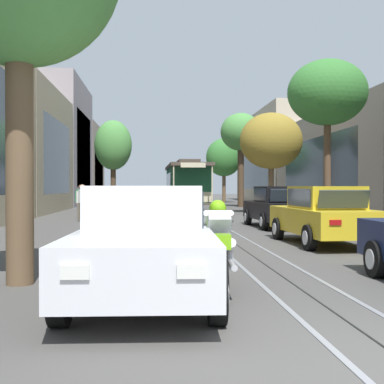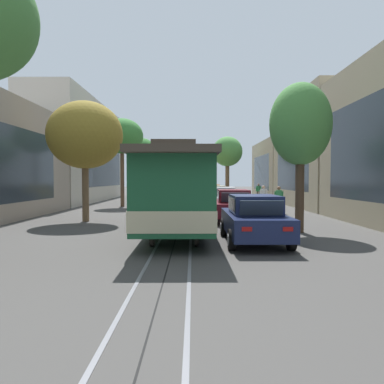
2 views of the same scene
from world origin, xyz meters
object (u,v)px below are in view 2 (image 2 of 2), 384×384
(street_tree_kerb_right_mid, at_px, (85,135))
(street_sign_post, at_px, (151,183))
(street_tree_kerb_right_second, at_px, (122,137))
(pedestrian_on_left_pavement, at_px, (279,198))
(parked_car_navy_near_right, at_px, (166,191))
(cable_car_trolley, at_px, (177,191))
(street_tree_kerb_left_near, at_px, (227,152))
(street_tree_kerb_left_second, at_px, (300,125))
(parked_car_beige_mid_left, at_px, (215,195))
(street_tree_kerb_right_near, at_px, (143,155))
(pedestrian_crossing_far, at_px, (259,190))
(parked_car_white_fourth_left, at_px, (223,199))
(parked_car_yellow_second_right, at_px, (161,193))
(parked_car_maroon_fifth_left, at_px, (233,205))
(motorcycle_with_rider, at_px, (199,192))
(parked_car_navy_sixth_left, at_px, (254,219))
(parked_car_orange_second_left, at_px, (212,192))
(parked_car_black_mid_right, at_px, (153,196))
(parked_car_white_near_left, at_px, (208,191))
(fire_hydrant, at_px, (152,194))
(pedestrian_on_right_pavement, at_px, (264,196))

(street_tree_kerb_right_mid, xyz_separation_m, street_sign_post, (-0.92, -19.27, -2.61))
(street_tree_kerb_right_second, xyz_separation_m, pedestrian_on_left_pavement, (-10.64, 5.53, -4.40))
(parked_car_navy_near_right, distance_m, cable_car_trolley, 26.93)
(street_tree_kerb_left_near, height_order, street_tree_kerb_left_second, street_tree_kerb_left_near)
(parked_car_beige_mid_left, bearing_deg, parked_car_navy_near_right, -67.31)
(parked_car_navy_near_right, height_order, street_tree_kerb_right_near, street_tree_kerb_right_near)
(street_tree_kerb_right_near, distance_m, pedestrian_crossing_far, 12.98)
(parked_car_white_fourth_left, distance_m, cable_car_trolley, 10.28)
(street_tree_kerb_right_near, bearing_deg, street_tree_kerb_left_near, -179.14)
(street_tree_kerb_left_near, height_order, cable_car_trolley, street_tree_kerb_left_near)
(parked_car_yellow_second_right, bearing_deg, parked_car_maroon_fifth_left, 107.42)
(street_tree_kerb_left_second, distance_m, street_tree_kerb_right_mid, 10.20)
(parked_car_maroon_fifth_left, distance_m, motorcycle_with_rider, 21.95)
(parked_car_beige_mid_left, relative_size, parked_car_navy_sixth_left, 1.01)
(street_tree_kerb_right_second, relative_size, pedestrian_on_left_pavement, 4.04)
(parked_car_orange_second_left, bearing_deg, parked_car_black_mid_right, 52.34)
(street_tree_kerb_right_near, distance_m, motorcycle_with_rider, 7.38)
(parked_car_white_near_left, xyz_separation_m, parked_car_beige_mid_left, (-0.05, 11.54, 0.00))
(parked_car_beige_mid_left, relative_size, parked_car_black_mid_right, 1.00)
(pedestrian_crossing_far, bearing_deg, street_sign_post, 1.24)
(parked_car_orange_second_left, xyz_separation_m, street_tree_kerb_right_near, (7.26, -4.27, 3.89))
(parked_car_navy_near_right, relative_size, street_tree_kerb_right_mid, 0.74)
(parked_car_navy_sixth_left, height_order, parked_car_black_mid_right, same)
(motorcycle_with_rider, bearing_deg, street_sign_post, 28.70)
(parked_car_beige_mid_left, distance_m, parked_car_maroon_fifth_left, 10.76)
(pedestrian_crossing_far, bearing_deg, parked_car_orange_second_left, 28.15)
(parked_car_maroon_fifth_left, height_order, fire_hydrant, parked_car_maroon_fifth_left)
(street_tree_kerb_right_near, height_order, motorcycle_with_rider, street_tree_kerb_right_near)
(street_tree_kerb_right_second, bearing_deg, pedestrian_on_left_pavement, 152.53)
(parked_car_white_near_left, xyz_separation_m, pedestrian_crossing_far, (-5.14, 2.93, 0.12))
(parked_car_orange_second_left, bearing_deg, fire_hydrant, -41.24)
(street_tree_kerb_right_second, relative_size, fire_hydrant, 8.00)
(street_tree_kerb_right_near, height_order, pedestrian_on_right_pavement, street_tree_kerb_right_near)
(street_tree_kerb_right_near, distance_m, fire_hydrant, 4.56)
(parked_car_white_near_left, height_order, parked_car_beige_mid_left, same)
(street_tree_kerb_right_second, bearing_deg, street_tree_kerb_left_second, 126.33)
(parked_car_navy_near_right, relative_size, street_tree_kerb_right_near, 0.67)
(motorcycle_with_rider, bearing_deg, street_tree_kerb_right_mid, 74.76)
(parked_car_navy_near_right, relative_size, parked_car_yellow_second_right, 0.99)
(parked_car_navy_sixth_left, distance_m, fire_hydrant, 29.05)
(street_tree_kerb_left_near, height_order, motorcycle_with_rider, street_tree_kerb_left_near)
(motorcycle_with_rider, bearing_deg, street_tree_kerb_left_second, 97.88)
(street_tree_kerb_left_near, height_order, pedestrian_on_right_pavement, street_tree_kerb_left_near)
(parked_car_white_fourth_left, distance_m, street_tree_kerb_left_second, 10.04)
(street_sign_post, bearing_deg, parked_car_navy_sixth_left, 104.37)
(pedestrian_on_left_pavement, bearing_deg, motorcycle_with_rider, -75.84)
(parked_car_black_mid_right, bearing_deg, pedestrian_on_right_pavement, 154.25)
(parked_car_maroon_fifth_left, relative_size, street_tree_kerb_right_near, 0.67)
(street_tree_kerb_right_mid, bearing_deg, parked_car_beige_mid_left, -123.21)
(street_tree_kerb_left_second, height_order, cable_car_trolley, street_tree_kerb_left_second)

